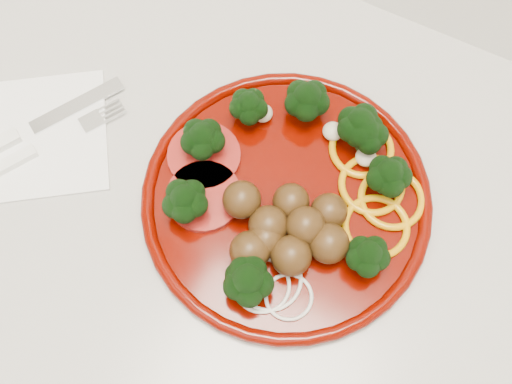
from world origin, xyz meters
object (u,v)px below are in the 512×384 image
at_px(knife, 14,137).
at_px(fork, 21,157).
at_px(plate, 289,198).
at_px(napkin, 39,136).

distance_m(knife, fork, 0.03).
xyz_separation_m(plate, napkin, (-0.28, -0.05, -0.02)).
bearing_deg(knife, napkin, -22.66).
distance_m(plate, napkin, 0.28).
height_order(napkin, fork, fork).
distance_m(napkin, knife, 0.03).
relative_size(napkin, fork, 0.90).
xyz_separation_m(plate, knife, (-0.30, -0.07, -0.01)).
xyz_separation_m(knife, fork, (0.02, -0.02, -0.00)).
bearing_deg(napkin, knife, -143.41).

